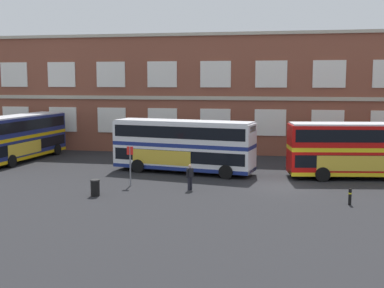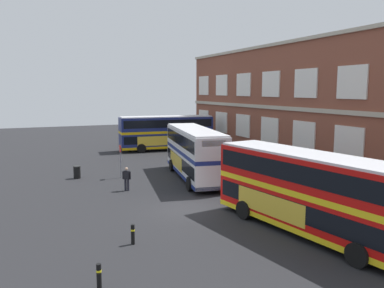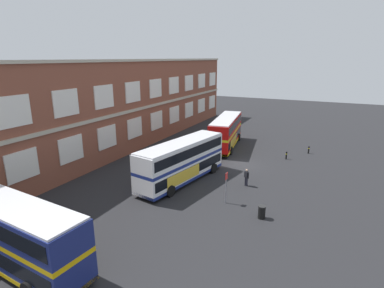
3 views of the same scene
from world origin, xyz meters
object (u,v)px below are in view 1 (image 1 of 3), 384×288
double_decker_far (365,149)px  double_decker_middle (183,145)px  safety_bollard_west (350,196)px  double_decker_near (21,137)px  waiting_passenger (190,176)px  station_litter_bin (95,188)px  bus_stand_flag (130,162)px

double_decker_far → double_decker_middle: bearing=-178.9°
double_decker_far → safety_bollard_west: bearing=-103.0°
double_decker_near → double_decker_far: same height
waiting_passenger → station_litter_bin: size_ratio=1.65×
waiting_passenger → station_litter_bin: (-5.47, -2.78, -0.41)m
waiting_passenger → bus_stand_flag: bearing=172.6°
double_decker_far → station_litter_bin: bearing=-152.3°
station_litter_bin → safety_bollard_west: station_litter_bin is taller
double_decker_middle → safety_bollard_west: bearing=-35.2°
double_decker_near → station_litter_bin: size_ratio=10.85×
double_decker_near → double_decker_far: 29.09m
waiting_passenger → bus_stand_flag: bus_stand_flag is taller
double_decker_far → bus_stand_flag: bearing=-160.4°
double_decker_near → bus_stand_flag: bearing=-33.4°
double_decker_near → waiting_passenger: 19.45m
double_decker_middle → waiting_passenger: size_ratio=6.63×
double_decker_far → waiting_passenger: 13.41m
double_decker_near → safety_bollard_west: 29.29m
waiting_passenger → station_litter_bin: waiting_passenger is taller
bus_stand_flag → safety_bollard_west: (14.10, -2.69, -1.14)m
safety_bollard_west → double_decker_middle: bearing=144.8°
double_decker_near → safety_bollard_west: double_decker_near is taller
double_decker_far → waiting_passenger: (-11.79, -6.27, -1.22)m
double_decker_far → bus_stand_flag: 17.04m
double_decker_middle → bus_stand_flag: size_ratio=4.18×
waiting_passenger → safety_bollard_west: (9.85, -2.14, -0.44)m
double_decker_near → bus_stand_flag: double_decker_near is taller
double_decker_middle → safety_bollard_west: (11.55, -8.16, -1.66)m
bus_stand_flag → safety_bollard_west: bearing=-10.8°
double_decker_near → safety_bollard_west: bearing=-22.5°
double_decker_near → waiting_passenger: double_decker_near is taller
double_decker_near → double_decker_far: (28.95, -2.79, 0.00)m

